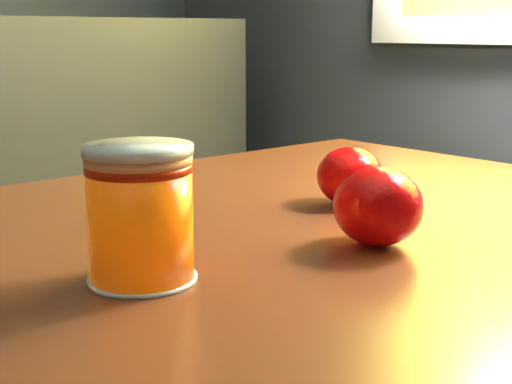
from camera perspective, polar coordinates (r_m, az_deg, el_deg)
table at (r=0.67m, az=0.08°, el=-10.24°), size 0.97×0.71×0.69m
juice_glass at (r=0.50m, az=-9.24°, el=-1.80°), size 0.08×0.08×0.09m
orange_front at (r=0.59m, az=9.72°, el=-1.14°), size 0.09×0.09×0.06m
orange_back at (r=0.72m, az=7.52°, el=1.28°), size 0.08×0.08×0.06m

